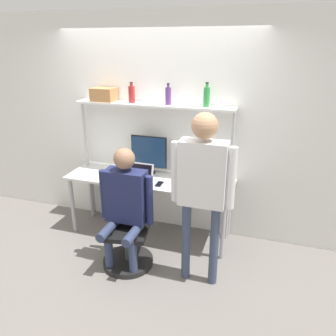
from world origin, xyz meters
The scene contains 14 objects.
ground_plane centered at (0.00, 0.00, 0.00)m, with size 12.00×12.00×0.00m, color slate.
wall_back centered at (0.00, 0.66, 1.35)m, with size 8.00×0.06×2.70m.
desk centered at (0.00, 0.33, 0.70)m, with size 2.06×0.61×0.78m.
shelf_unit centered at (0.00, 0.50, 1.42)m, with size 1.96×0.24×1.66m.
monitor centered at (-0.06, 0.49, 1.04)m, with size 0.47×0.16×0.48m.
laptop centered at (-0.09, 0.22, 0.84)m, with size 0.35×0.21×0.21m.
cell_phone centered at (0.18, 0.19, 0.78)m, with size 0.07×0.15×0.01m.
office_chair centered at (-0.02, -0.30, 0.27)m, with size 0.56×0.56×0.90m.
person_seated centered at (-0.01, -0.35, 0.80)m, with size 0.60×0.47×1.35m.
person_standing centered at (0.80, -0.35, 1.15)m, with size 0.61×0.24×1.77m.
bottle_green centered at (0.64, 0.50, 1.77)m, with size 0.07×0.07×0.27m.
bottle_red centered at (-0.27, 0.50, 1.76)m, with size 0.08×0.08×0.24m.
bottle_purple centered at (0.19, 0.50, 1.76)m, with size 0.07×0.07×0.24m.
storage_box centered at (-0.64, 0.50, 1.74)m, with size 0.28×0.22×0.16m.
Camera 1 is at (1.35, -3.13, 2.33)m, focal length 35.00 mm.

